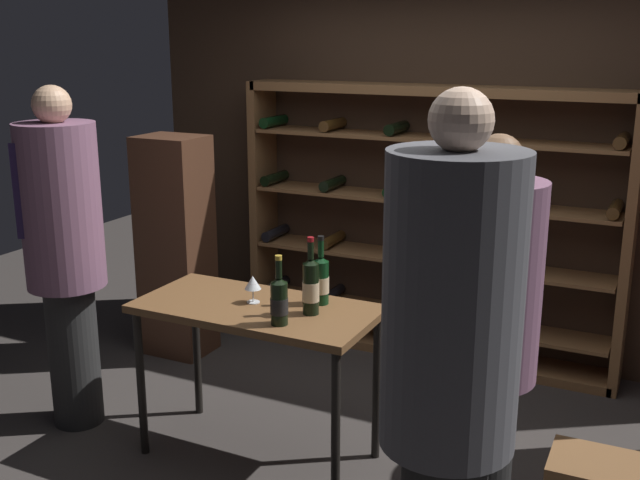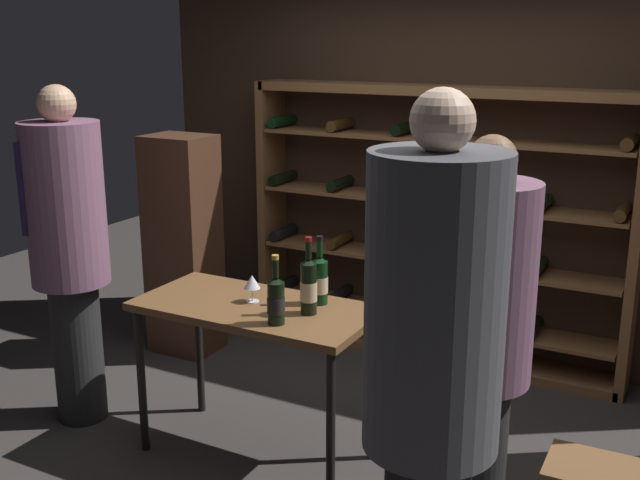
% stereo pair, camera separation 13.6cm
% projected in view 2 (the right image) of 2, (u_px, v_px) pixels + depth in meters
% --- Properties ---
extents(ground_plane, '(9.50, 9.50, 0.00)m').
position_uv_depth(ground_plane, '(342.00, 461.00, 4.05)').
color(ground_plane, '#383330').
extents(back_wall, '(4.54, 0.10, 2.83)m').
position_uv_depth(back_wall, '(459.00, 151.00, 5.17)').
color(back_wall, '#3D2B1E').
rests_on(back_wall, ground).
extents(wine_rack, '(2.62, 0.32, 1.86)m').
position_uv_depth(wine_rack, '(430.00, 226.00, 5.17)').
color(wine_rack, brown).
rests_on(wine_rack, ground).
extents(tasting_table, '(1.23, 0.61, 0.85)m').
position_uv_depth(tasting_table, '(256.00, 322.00, 3.92)').
color(tasting_table, brown).
rests_on(tasting_table, ground).
extents(person_bystander_red_print, '(0.43, 0.43, 1.93)m').
position_uv_depth(person_bystander_red_print, '(69.00, 242.00, 4.24)').
color(person_bystander_red_print, '#272727').
rests_on(person_bystander_red_print, ground).
extents(person_guest_plum_blouse, '(0.41, 0.41, 1.81)m').
position_uv_depth(person_guest_plum_blouse, '(482.00, 330.00, 3.16)').
color(person_guest_plum_blouse, black).
rests_on(person_guest_plum_blouse, ground).
extents(person_guest_blue_shirt, '(0.44, 0.44, 2.04)m').
position_uv_depth(person_guest_blue_shirt, '(432.00, 375.00, 2.44)').
color(person_guest_blue_shirt, black).
rests_on(person_guest_blue_shirt, ground).
extents(display_cabinet, '(0.44, 0.36, 1.53)m').
position_uv_depth(display_cabinet, '(183.00, 245.00, 5.31)').
color(display_cabinet, '#4C2D1E').
rests_on(display_cabinet, ground).
extents(wine_bottle_amber_reserve, '(0.09, 0.09, 0.34)m').
position_uv_depth(wine_bottle_amber_reserve, '(276.00, 300.00, 3.61)').
color(wine_bottle_amber_reserve, black).
rests_on(wine_bottle_amber_reserve, tasting_table).
extents(wine_bottle_green_slim, '(0.08, 0.08, 0.39)m').
position_uv_depth(wine_bottle_green_slim, '(309.00, 286.00, 3.74)').
color(wine_bottle_green_slim, black).
rests_on(wine_bottle_green_slim, tasting_table).
extents(wine_bottle_gold_foil, '(0.08, 0.08, 0.36)m').
position_uv_depth(wine_bottle_gold_foil, '(320.00, 280.00, 3.88)').
color(wine_bottle_gold_foil, black).
rests_on(wine_bottle_gold_foil, tasting_table).
extents(wine_glass_stemmed_center, '(0.09, 0.09, 0.14)m').
position_uv_depth(wine_glass_stemmed_center, '(252.00, 283.00, 3.91)').
color(wine_glass_stemmed_center, silver).
rests_on(wine_glass_stemmed_center, tasting_table).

